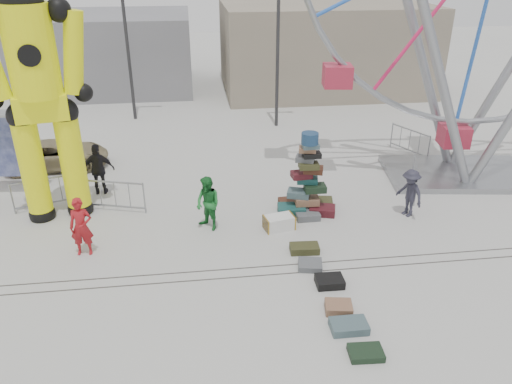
{
  "coord_description": "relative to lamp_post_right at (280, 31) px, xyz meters",
  "views": [
    {
      "loc": [
        -1.0,
        -10.25,
        7.81
      ],
      "look_at": [
        0.61,
        2.31,
        1.65
      ],
      "focal_mm": 35.0,
      "sensor_mm": 36.0,
      "label": 1
    }
  ],
  "objects": [
    {
      "name": "crash_test_dummy",
      "position": [
        -8.55,
        -8.24,
        -0.29
      ],
      "size": [
        3.17,
        1.39,
        7.95
      ],
      "rotation": [
        0.0,
        0.0,
        0.21
      ],
      "color": "black",
      "rests_on": "ground"
    },
    {
      "name": "pedestrian_black",
      "position": [
        -7.5,
        -6.71,
        -3.56
      ],
      "size": [
        1.09,
        0.46,
        1.84
      ],
      "primitive_type": "imported",
      "rotation": [
        0.0,
        0.0,
        3.13
      ],
      "color": "black",
      "rests_on": "ground"
    },
    {
      "name": "parked_suv",
      "position": [
        -9.57,
        -4.09,
        -3.94
      ],
      "size": [
        4.03,
        2.08,
        1.09
      ],
      "primitive_type": "imported",
      "rotation": [
        0.0,
        0.0,
        1.64
      ],
      "color": "#8D7F5B",
      "rests_on": "ground"
    },
    {
      "name": "track_line_near",
      "position": [
        -3.09,
        -12.4,
        -4.48
      ],
      "size": [
        40.0,
        0.04,
        0.01
      ],
      "primitive_type": "cube",
      "color": "#47443F",
      "rests_on": "ground"
    },
    {
      "name": "row_case_1",
      "position": [
        -1.19,
        -12.2,
        -4.4
      ],
      "size": [
        0.74,
        0.69,
        0.17
      ],
      "primitive_type": "cube",
      "rotation": [
        0.0,
        0.0,
        -0.2
      ],
      "color": "#5A5D61",
      "rests_on": "ground"
    },
    {
      "name": "pedestrian_green",
      "position": [
        -3.83,
        -9.7,
        -3.62
      ],
      "size": [
        1.04,
        1.06,
        1.71
      ],
      "primitive_type": "imported",
      "rotation": [
        0.0,
        0.0,
        -0.86
      ],
      "color": "#1B6F2B",
      "rests_on": "ground"
    },
    {
      "name": "barricade_dummy_c",
      "position": [
        -6.81,
        -8.16,
        -3.93
      ],
      "size": [
        1.95,
        0.65,
        1.1
      ],
      "primitive_type": null,
      "rotation": [
        0.0,
        0.0,
        -0.28
      ],
      "color": "gray",
      "rests_on": "ground"
    },
    {
      "name": "lamp_post_left",
      "position": [
        -7.0,
        2.0,
        0.0
      ],
      "size": [
        1.41,
        0.25,
        8.0
      ],
      "color": "#2D2D30",
      "rests_on": "ground"
    },
    {
      "name": "row_case_3",
      "position": [
        -0.92,
        -14.07,
        -4.38
      ],
      "size": [
        0.71,
        0.61,
        0.21
      ],
      "primitive_type": "cube",
      "rotation": [
        0.0,
        0.0,
        -0.17
      ],
      "color": "#8D6248",
      "rests_on": "ground"
    },
    {
      "name": "row_case_5",
      "position": [
        -0.75,
        -15.57,
        -4.4
      ],
      "size": [
        0.75,
        0.54,
        0.16
      ],
      "primitive_type": "cube",
      "rotation": [
        0.0,
        0.0,
        -0.06
      ],
      "color": "black",
      "rests_on": "ground"
    },
    {
      "name": "pedestrian_grey",
      "position": [
        2.62,
        -9.66,
        -3.68
      ],
      "size": [
        0.94,
        1.18,
        1.59
      ],
      "primitive_type": "imported",
      "rotation": [
        0.0,
        0.0,
        -1.18
      ],
      "color": "#272633",
      "rests_on": "ground"
    },
    {
      "name": "row_case_0",
      "position": [
        -1.17,
        -11.4,
        -4.37
      ],
      "size": [
        0.85,
        0.52,
        0.22
      ],
      "primitive_type": "cube",
      "rotation": [
        0.0,
        0.0,
        -0.06
      ],
      "color": "#3C3D1E",
      "rests_on": "ground"
    },
    {
      "name": "building_left",
      "position": [
        -9.09,
        9.0,
        -2.28
      ],
      "size": [
        10.0,
        8.0,
        4.4
      ],
      "primitive_type": "cube",
      "color": "gray",
      "rests_on": "ground"
    },
    {
      "name": "row_case_2",
      "position": [
        -0.87,
        -13.03,
        -4.37
      ],
      "size": [
        0.72,
        0.55,
        0.22
      ],
      "primitive_type": "cube",
      "rotation": [
        0.0,
        0.0,
        -0.02
      ],
      "color": "black",
      "rests_on": "ground"
    },
    {
      "name": "lamp_post_right",
      "position": [
        0.0,
        0.0,
        0.0
      ],
      "size": [
        1.41,
        0.25,
        8.0
      ],
      "color": "#2D2D30",
      "rests_on": "ground"
    },
    {
      "name": "barricade_dummy_b",
      "position": [
        -9.14,
        -7.64,
        -3.93
      ],
      "size": [
        1.93,
        0.72,
        1.1
      ],
      "primitive_type": null,
      "rotation": [
        0.0,
        0.0,
        0.32
      ],
      "color": "gray",
      "rests_on": "ground"
    },
    {
      "name": "ground",
      "position": [
        -3.09,
        -13.0,
        -4.48
      ],
      "size": [
        90.0,
        90.0,
        0.0
      ],
      "primitive_type": "plane",
      "color": "#9E9E99",
      "rests_on": "ground"
    },
    {
      "name": "suitcase_tower",
      "position": [
        -0.58,
        -8.95,
        -3.72
      ],
      "size": [
        1.99,
        1.7,
        2.74
      ],
      "rotation": [
        0.0,
        0.0,
        -0.14
      ],
      "color": "#194D4B",
      "rests_on": "ground"
    },
    {
      "name": "steamer_trunk",
      "position": [
        -1.67,
        -10.0,
        -4.27
      ],
      "size": [
        1.0,
        0.7,
        0.43
      ],
      "primitive_type": "cube",
      "rotation": [
        0.0,
        0.0,
        0.2
      ],
      "color": "silver",
      "rests_on": "ground"
    },
    {
      "name": "building_right",
      "position": [
        3.91,
        7.0,
        -1.98
      ],
      "size": [
        12.0,
        8.0,
        5.0
      ],
      "primitive_type": "cube",
      "color": "gray",
      "rests_on": "ground"
    },
    {
      "name": "pedestrian_red",
      "position": [
        -7.39,
        -10.68,
        -3.61
      ],
      "size": [
        0.64,
        0.42,
        1.73
      ],
      "primitive_type": "imported",
      "rotation": [
        0.0,
        0.0,
        -0.01
      ],
      "color": "maroon",
      "rests_on": "ground"
    },
    {
      "name": "row_case_4",
      "position": [
        -0.87,
        -14.73,
        -4.38
      ],
      "size": [
        0.85,
        0.55,
        0.2
      ],
      "primitive_type": "cube",
      "rotation": [
        0.0,
        0.0,
        -0.01
      ],
      "color": "#486067",
      "rests_on": "ground"
    },
    {
      "name": "barricade_wheel_front",
      "position": [
        3.47,
        -8.13,
        -3.93
      ],
      "size": [
        0.79,
        1.91,
        1.1
      ],
      "primitive_type": null,
      "rotation": [
        0.0,
        0.0,
        1.21
      ],
      "color": "gray",
      "rests_on": "ground"
    },
    {
      "name": "track_line_far",
      "position": [
        -3.09,
        -12.0,
        -4.48
      ],
      "size": [
        40.0,
        0.04,
        0.01
      ],
      "primitive_type": "cube",
      "color": "#47443F",
      "rests_on": "ground"
    },
    {
      "name": "barricade_wheel_back",
      "position": [
        4.84,
        -4.46,
        -3.93
      ],
      "size": [
        0.96,
        1.84,
        1.1
      ],
      "primitive_type": null,
      "rotation": [
        0.0,
        0.0,
        -1.12
      ],
      "color": "gray",
      "rests_on": "ground"
    }
  ]
}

